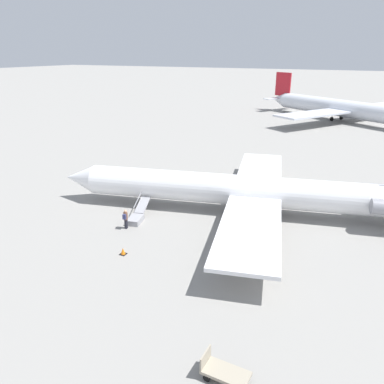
{
  "coord_description": "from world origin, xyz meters",
  "views": [
    {
      "loc": [
        -10.43,
        31.28,
        14.38
      ],
      "look_at": [
        4.08,
        1.91,
        1.99
      ],
      "focal_mm": 35.0,
      "sensor_mm": 36.0,
      "label": 1
    }
  ],
  "objects_px": {
    "airplane_main": "(252,191)",
    "boarding_stairs": "(137,217)",
    "passenger": "(126,218)",
    "luggage_cart": "(223,372)",
    "airplane_taxiing_distant": "(350,109)"
  },
  "relations": [
    {
      "from": "airplane_main",
      "to": "boarding_stairs",
      "type": "height_order",
      "value": "airplane_main"
    },
    {
      "from": "boarding_stairs",
      "to": "airplane_main",
      "type": "bearing_deg",
      "value": -68.2
    },
    {
      "from": "passenger",
      "to": "luggage_cart",
      "type": "bearing_deg",
      "value": -143.14
    },
    {
      "from": "passenger",
      "to": "luggage_cart",
      "type": "distance_m",
      "value": 17.4
    },
    {
      "from": "airplane_taxiing_distant",
      "to": "luggage_cart",
      "type": "height_order",
      "value": "airplane_taxiing_distant"
    },
    {
      "from": "airplane_taxiing_distant",
      "to": "boarding_stairs",
      "type": "distance_m",
      "value": 62.72
    },
    {
      "from": "boarding_stairs",
      "to": "passenger",
      "type": "distance_m",
      "value": 1.87
    },
    {
      "from": "airplane_taxiing_distant",
      "to": "boarding_stairs",
      "type": "height_order",
      "value": "airplane_taxiing_distant"
    },
    {
      "from": "airplane_main",
      "to": "boarding_stairs",
      "type": "bearing_deg",
      "value": 21.8
    },
    {
      "from": "airplane_taxiing_distant",
      "to": "passenger",
      "type": "distance_m",
      "value": 64.42
    },
    {
      "from": "boarding_stairs",
      "to": "luggage_cart",
      "type": "height_order",
      "value": "boarding_stairs"
    },
    {
      "from": "boarding_stairs",
      "to": "luggage_cart",
      "type": "relative_size",
      "value": 1.87
    },
    {
      "from": "airplane_taxiing_distant",
      "to": "boarding_stairs",
      "type": "xyz_separation_m",
      "value": [
        12.6,
        61.39,
        -2.4
      ]
    },
    {
      "from": "passenger",
      "to": "luggage_cart",
      "type": "relative_size",
      "value": 0.78
    },
    {
      "from": "airplane_main",
      "to": "luggage_cart",
      "type": "distance_m",
      "value": 19.69
    }
  ]
}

